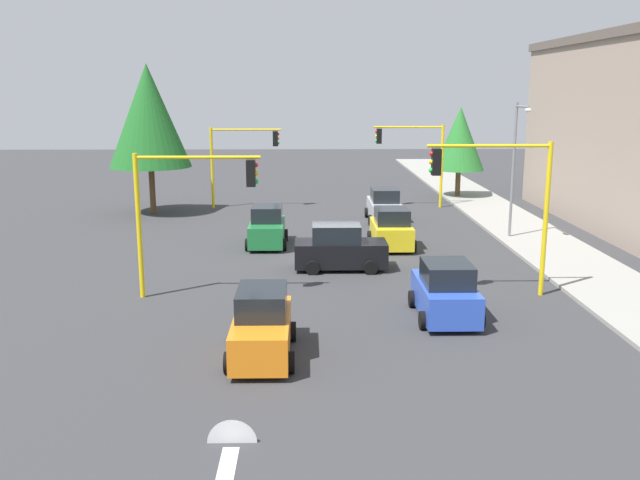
{
  "coord_description": "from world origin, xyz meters",
  "views": [
    {
      "loc": [
        30.84,
        -1.34,
        7.58
      ],
      "look_at": [
        1.59,
        -0.77,
        1.2
      ],
      "focal_mm": 38.63,
      "sensor_mm": 36.0,
      "label": 1
    }
  ],
  "objects_px": {
    "tree_roadside_far": "(460,139)",
    "car_yellow": "(391,230)",
    "traffic_signal_far_right": "(241,151)",
    "car_silver": "(384,206)",
    "traffic_signal_far_left": "(414,149)",
    "traffic_signal_near_right": "(188,196)",
    "street_lamp_curbside": "(516,156)",
    "tree_opposite_side": "(148,116)",
    "traffic_signal_near_left": "(499,188)",
    "car_orange": "(262,326)",
    "car_black": "(340,249)",
    "car_green": "(267,228)",
    "car_blue": "(445,292)"
  },
  "relations": [
    {
      "from": "street_lamp_curbside",
      "to": "traffic_signal_near_right",
      "type": "bearing_deg",
      "value": -57.09
    },
    {
      "from": "car_silver",
      "to": "car_orange",
      "type": "relative_size",
      "value": 1.0
    },
    {
      "from": "traffic_signal_near_left",
      "to": "car_yellow",
      "type": "relative_size",
      "value": 1.6
    },
    {
      "from": "car_blue",
      "to": "car_green",
      "type": "distance_m",
      "value": 13.12
    },
    {
      "from": "car_yellow",
      "to": "car_green",
      "type": "bearing_deg",
      "value": -95.5
    },
    {
      "from": "car_silver",
      "to": "car_yellow",
      "type": "relative_size",
      "value": 1.1
    },
    {
      "from": "tree_roadside_far",
      "to": "traffic_signal_near_right",
      "type": "bearing_deg",
      "value": -32.26
    },
    {
      "from": "traffic_signal_far_right",
      "to": "car_blue",
      "type": "relative_size",
      "value": 1.39
    },
    {
      "from": "street_lamp_curbside",
      "to": "car_green",
      "type": "bearing_deg",
      "value": -85.88
    },
    {
      "from": "traffic_signal_near_right",
      "to": "tree_roadside_far",
      "type": "bearing_deg",
      "value": 147.74
    },
    {
      "from": "traffic_signal_near_right",
      "to": "street_lamp_curbside",
      "type": "relative_size",
      "value": 0.77
    },
    {
      "from": "traffic_signal_far_right",
      "to": "car_silver",
      "type": "bearing_deg",
      "value": 60.82
    },
    {
      "from": "traffic_signal_near_left",
      "to": "traffic_signal_far_left",
      "type": "height_order",
      "value": "traffic_signal_near_left"
    },
    {
      "from": "tree_roadside_far",
      "to": "car_yellow",
      "type": "relative_size",
      "value": 1.79
    },
    {
      "from": "traffic_signal_near_left",
      "to": "car_blue",
      "type": "distance_m",
      "value": 4.75
    },
    {
      "from": "street_lamp_curbside",
      "to": "tree_opposite_side",
      "type": "relative_size",
      "value": 0.76
    },
    {
      "from": "car_black",
      "to": "car_orange",
      "type": "xyz_separation_m",
      "value": [
        9.88,
        -2.72,
        -0.0
      ]
    },
    {
      "from": "car_black",
      "to": "tree_opposite_side",
      "type": "bearing_deg",
      "value": -141.68
    },
    {
      "from": "traffic_signal_near_right",
      "to": "street_lamp_curbside",
      "type": "distance_m",
      "value": 17.7
    },
    {
      "from": "car_black",
      "to": "car_yellow",
      "type": "height_order",
      "value": "same"
    },
    {
      "from": "car_silver",
      "to": "car_black",
      "type": "bearing_deg",
      "value": -15.91
    },
    {
      "from": "street_lamp_curbside",
      "to": "car_orange",
      "type": "relative_size",
      "value": 1.76
    },
    {
      "from": "traffic_signal_far_left",
      "to": "car_orange",
      "type": "distance_m",
      "value": 27.34
    },
    {
      "from": "traffic_signal_far_left",
      "to": "street_lamp_curbside",
      "type": "relative_size",
      "value": 0.77
    },
    {
      "from": "traffic_signal_near_right",
      "to": "car_orange",
      "type": "xyz_separation_m",
      "value": [
        5.88,
        2.99,
        -2.92
      ]
    },
    {
      "from": "traffic_signal_near_left",
      "to": "car_yellow",
      "type": "height_order",
      "value": "traffic_signal_near_left"
    },
    {
      "from": "traffic_signal_near_right",
      "to": "car_blue",
      "type": "relative_size",
      "value": 1.42
    },
    {
      "from": "traffic_signal_far_left",
      "to": "tree_opposite_side",
      "type": "relative_size",
      "value": 0.59
    },
    {
      "from": "traffic_signal_near_right",
      "to": "car_yellow",
      "type": "height_order",
      "value": "traffic_signal_near_right"
    },
    {
      "from": "traffic_signal_near_right",
      "to": "car_green",
      "type": "distance_m",
      "value": 9.48
    },
    {
      "from": "traffic_signal_far_left",
      "to": "car_blue",
      "type": "bearing_deg",
      "value": -5.85
    },
    {
      "from": "car_black",
      "to": "car_green",
      "type": "height_order",
      "value": "same"
    },
    {
      "from": "tree_opposite_side",
      "to": "tree_roadside_far",
      "type": "bearing_deg",
      "value": 106.31
    },
    {
      "from": "traffic_signal_far_left",
      "to": "tree_opposite_side",
      "type": "xyz_separation_m",
      "value": [
        2.0,
        -16.65,
        2.21
      ]
    },
    {
      "from": "car_black",
      "to": "car_orange",
      "type": "relative_size",
      "value": 0.99
    },
    {
      "from": "traffic_signal_far_right",
      "to": "car_orange",
      "type": "height_order",
      "value": "traffic_signal_far_right"
    },
    {
      "from": "traffic_signal_near_right",
      "to": "street_lamp_curbside",
      "type": "height_order",
      "value": "street_lamp_curbside"
    },
    {
      "from": "traffic_signal_far_left",
      "to": "car_silver",
      "type": "height_order",
      "value": "traffic_signal_far_left"
    },
    {
      "from": "car_green",
      "to": "traffic_signal_near_left",
      "type": "bearing_deg",
      "value": 46.05
    },
    {
      "from": "car_yellow",
      "to": "car_blue",
      "type": "bearing_deg",
      "value": 2.87
    },
    {
      "from": "traffic_signal_near_right",
      "to": "car_yellow",
      "type": "relative_size",
      "value": 1.49
    },
    {
      "from": "tree_roadside_far",
      "to": "car_silver",
      "type": "distance_m",
      "value": 11.42
    },
    {
      "from": "traffic_signal_far_left",
      "to": "traffic_signal_near_left",
      "type": "bearing_deg",
      "value": 0.17
    },
    {
      "from": "tree_roadside_far",
      "to": "car_orange",
      "type": "height_order",
      "value": "tree_roadside_far"
    },
    {
      "from": "street_lamp_curbside",
      "to": "traffic_signal_near_left",
      "type": "bearing_deg",
      "value": -19.95
    },
    {
      "from": "traffic_signal_near_left",
      "to": "traffic_signal_far_left",
      "type": "bearing_deg",
      "value": -179.83
    },
    {
      "from": "car_silver",
      "to": "car_green",
      "type": "distance_m",
      "value": 9.12
    },
    {
      "from": "car_orange",
      "to": "car_silver",
      "type": "bearing_deg",
      "value": 164.33
    },
    {
      "from": "traffic_signal_far_right",
      "to": "car_silver",
      "type": "height_order",
      "value": "traffic_signal_far_right"
    },
    {
      "from": "car_silver",
      "to": "tree_roadside_far",
      "type": "bearing_deg",
      "value": 144.9
    }
  ]
}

